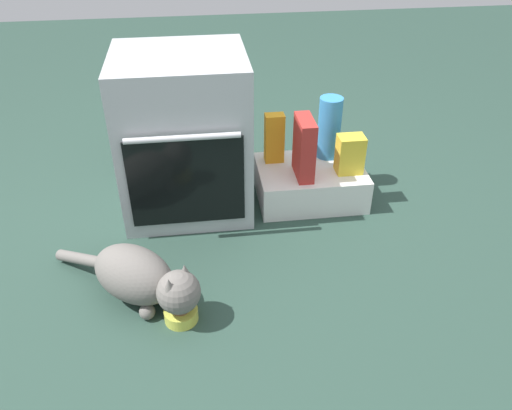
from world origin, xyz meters
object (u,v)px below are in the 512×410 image
object	(u,v)px
cat	(142,277)
water_bottle	(329,128)
pantry_cabinet	(310,183)
juice_carton	(274,138)
snack_bag	(350,154)
oven	(184,135)
cereal_box	(304,148)
food_bowl	(181,313)

from	to	relation	value
cat	water_bottle	bearing A→B (deg)	78.87
cat	pantry_cabinet	bearing A→B (deg)	77.97
cat	juice_carton	world-z (taller)	juice_carton
pantry_cabinet	snack_bag	distance (m)	0.25
oven	pantry_cabinet	bearing A→B (deg)	-2.50
cat	snack_bag	size ratio (longest dim) A/B	3.26
pantry_cabinet	cereal_box	bearing A→B (deg)	-131.10
pantry_cabinet	food_bowl	xyz separation A→B (m)	(-0.63, -0.73, -0.05)
food_bowl	cat	world-z (taller)	cat
pantry_cabinet	cat	bearing A→B (deg)	-140.93
oven	water_bottle	distance (m)	0.69
cat	cereal_box	size ratio (longest dim) A/B	2.10
juice_carton	snack_bag	distance (m)	0.36
cat	snack_bag	bearing A→B (deg)	70.18
pantry_cabinet	food_bowl	bearing A→B (deg)	-130.89
oven	food_bowl	distance (m)	0.82
food_bowl	snack_bag	world-z (taller)	snack_bag
food_bowl	cereal_box	distance (m)	0.92
oven	juice_carton	bearing A→B (deg)	8.96
oven	juice_carton	size ratio (longest dim) A/B	3.02
juice_carton	snack_bag	xyz separation A→B (m)	(0.33, -0.15, -0.03)
juice_carton	water_bottle	bearing A→B (deg)	3.51
pantry_cabinet	cereal_box	size ratio (longest dim) A/B	1.79
juice_carton	snack_bag	bearing A→B (deg)	-24.11
food_bowl	cat	size ratio (longest dim) A/B	0.21
oven	cereal_box	bearing A→B (deg)	-9.14
cat	snack_bag	xyz separation A→B (m)	(0.93, 0.56, 0.14)
oven	cereal_box	distance (m)	0.54
cat	oven	bearing A→B (deg)	113.15
juice_carton	snack_bag	world-z (taller)	juice_carton
food_bowl	juice_carton	xyz separation A→B (m)	(0.47, 0.82, 0.26)
cereal_box	snack_bag	bearing A→B (deg)	1.10
oven	water_bottle	size ratio (longest dim) A/B	2.41
juice_carton	water_bottle	xyz separation A→B (m)	(0.27, 0.02, 0.03)
food_bowl	water_bottle	xyz separation A→B (m)	(0.73, 0.83, 0.29)
oven	water_bottle	bearing A→B (deg)	6.85
pantry_cabinet	cereal_box	distance (m)	0.24
cat	juice_carton	size ratio (longest dim) A/B	2.45
oven	food_bowl	size ratio (longest dim) A/B	5.93
food_bowl	cat	xyz separation A→B (m)	(-0.13, 0.11, 0.09)
oven	cat	size ratio (longest dim) A/B	1.23
juice_carton	water_bottle	size ratio (longest dim) A/B	0.80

